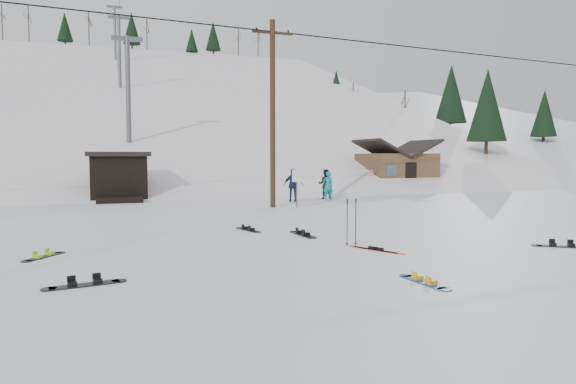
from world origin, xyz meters
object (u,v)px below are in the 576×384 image
object	(u,v)px
utility_pole	(273,111)
hero_snowboard	(424,282)
hero_skis	(376,249)
cabin	(396,170)

from	to	relation	value
utility_pole	hero_snowboard	distance (m)	16.07
hero_skis	cabin	bearing A→B (deg)	32.12
cabin	hero_snowboard	xyz separation A→B (m)	(-14.77, -25.28, -1.46)
hero_snowboard	hero_skis	size ratio (longest dim) A/B	0.89
utility_pole	cabin	size ratio (longest dim) A/B	1.67
cabin	hero_skis	bearing A→B (deg)	-122.52
hero_snowboard	hero_skis	distance (m)	3.52
hero_snowboard	hero_skis	bearing A→B (deg)	-18.09
cabin	hero_skis	world-z (taller)	cabin
cabin	hero_skis	distance (m)	25.97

